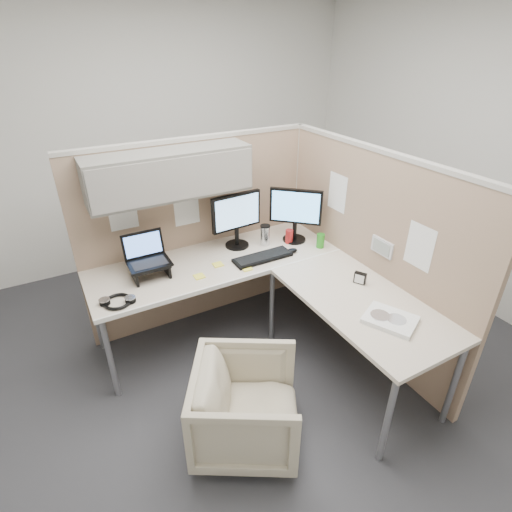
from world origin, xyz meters
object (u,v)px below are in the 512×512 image
desk (267,281)px  office_chair (246,403)px  keyboard (263,257)px  monitor_left (236,216)px

desk → office_chair: 0.91m
desk → keyboard: bearing=67.2°
office_chair → keyboard: keyboard is taller
monitor_left → keyboard: bearing=-79.9°
monitor_left → keyboard: size_ratio=0.97×
keyboard → monitor_left: bearing=104.4°
monitor_left → keyboard: monitor_left is taller
keyboard → desk: bearing=-113.0°
office_chair → keyboard: bearing=-4.2°
desk → office_chair: bearing=-128.8°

